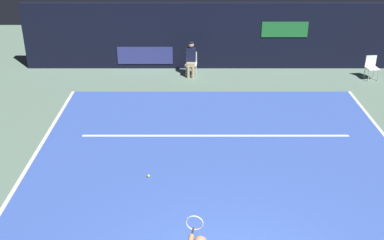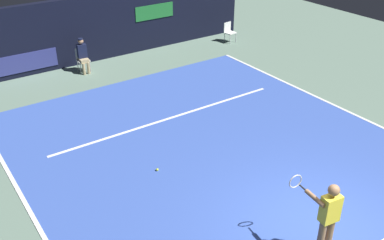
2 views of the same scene
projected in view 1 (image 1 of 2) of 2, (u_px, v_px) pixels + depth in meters
ground_plane at (221, 169)px, 11.89m from camera, size 29.42×29.42×0.00m
court_surface at (221, 169)px, 11.88m from camera, size 9.91×10.41×0.01m
line_sideline_right at (28, 168)px, 11.90m from camera, size 0.10×10.41×0.01m
line_service at (217, 136)px, 13.52m from camera, size 7.73×0.10×0.01m
back_wall at (211, 36)px, 18.40m from camera, size 14.61×0.33×2.60m
line_judge_on_chair at (193, 59)px, 17.78m from camera, size 0.47×0.55×1.32m
courtside_chair_near at (374, 66)px, 17.54m from camera, size 0.49×0.47×0.88m
tennis_ball at (150, 176)px, 11.53m from camera, size 0.07×0.07×0.07m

